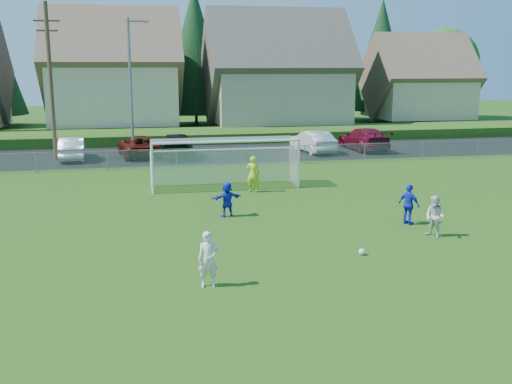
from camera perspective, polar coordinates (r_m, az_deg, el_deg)
ground at (r=15.74m, az=6.02°, el=-11.06°), size 160.00×160.00×0.00m
asphalt_lot at (r=41.96m, az=-5.41°, el=3.63°), size 60.00×60.00×0.00m
grass_embankment at (r=49.30m, az=-6.40°, el=5.34°), size 70.00×6.00×0.80m
soccer_ball at (r=20.11m, az=10.05°, el=-5.62°), size 0.22×0.22×0.22m
player_white_a at (r=16.94m, az=-4.57°, el=-6.41°), size 0.60×0.41×1.60m
player_white_b at (r=22.59m, az=16.66°, el=-2.26°), size 0.85×0.92×1.52m
player_blue_a at (r=24.09m, az=14.36°, el=-1.16°), size 0.79×1.00×1.59m
player_blue_b at (r=24.60m, az=-2.77°, el=-0.69°), size 1.40×0.74×1.44m
goalkeeper at (r=29.24m, az=-0.28°, el=1.73°), size 0.75×0.61×1.78m
car_b at (r=41.01m, az=-17.09°, el=3.98°), size 1.77×4.51×1.46m
car_c at (r=41.36m, az=-11.11°, el=4.33°), size 3.02×5.41×1.43m
car_d at (r=40.63m, az=-7.59°, el=4.42°), size 2.65×5.60×1.58m
car_f at (r=42.71m, az=5.45°, el=4.81°), size 2.22×4.83×1.53m
car_g at (r=44.40m, az=10.22°, el=5.00°), size 2.44×5.60×1.60m
soccer_goal at (r=30.48m, az=-3.07°, el=3.54°), size 7.42×1.90×2.50m
chainlink_fence at (r=36.46m, az=-4.47°, el=3.35°), size 52.06×0.06×1.20m
streetlight at (r=39.78m, az=-11.78°, el=9.97°), size 1.38×0.18×9.00m
utility_pole at (r=41.07m, az=-18.98°, el=10.06°), size 1.60×0.26×10.00m
houses_row at (r=56.60m, az=-5.26°, el=13.27°), size 53.90×11.45×13.27m
tree_row at (r=62.74m, az=-6.78°, el=12.73°), size 65.98×12.36×13.80m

